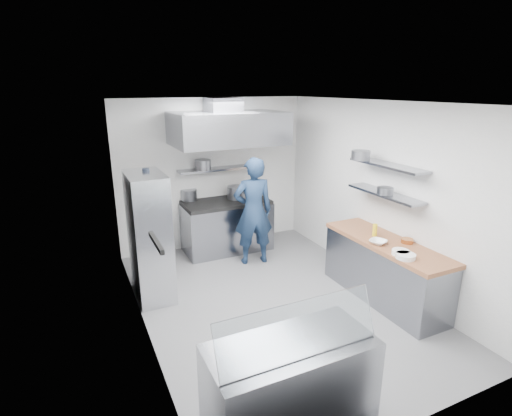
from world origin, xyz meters
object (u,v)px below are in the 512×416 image
chef (253,211)px  wire_rack (149,237)px  display_case (290,385)px  gas_range (227,227)px

chef → wire_rack: bearing=22.8°
chef → display_case: chef is taller
display_case → gas_range: bearing=76.4°
gas_range → wire_rack: bearing=-144.6°
gas_range → chef: 0.91m
wire_rack → display_case: 3.05m
gas_range → chef: (0.21, -0.73, 0.49)m
display_case → wire_rack: bearing=102.2°
gas_range → wire_rack: (-1.63, -1.16, 0.48)m
chef → gas_range: bearing=-64.2°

